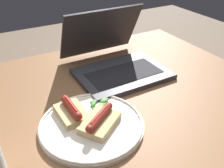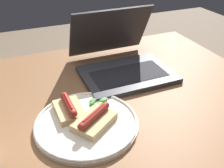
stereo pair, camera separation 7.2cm
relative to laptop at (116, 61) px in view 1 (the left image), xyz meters
name	(u,v)px [view 1 (the left image)]	position (x,y,z in m)	size (l,w,h in m)	color
desk	(106,117)	(-0.11, -0.13, -0.12)	(1.05, 0.80, 0.77)	brown
laptop	(116,61)	(0.00, 0.00, 0.00)	(0.31, 0.32, 0.21)	#2D2D33
plate	(91,125)	(-0.21, -0.23, -0.03)	(0.27, 0.27, 0.02)	silver
sausage_toast_left	(100,121)	(-0.19, -0.25, -0.01)	(0.13, 0.12, 0.04)	tan
sausage_toast_middle	(72,111)	(-0.24, -0.18, -0.01)	(0.07, 0.11, 0.04)	tan
salad_pile	(99,105)	(-0.16, -0.17, -0.02)	(0.07, 0.07, 0.01)	#2D662D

